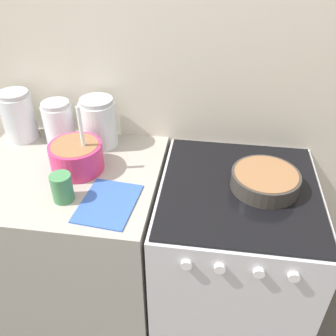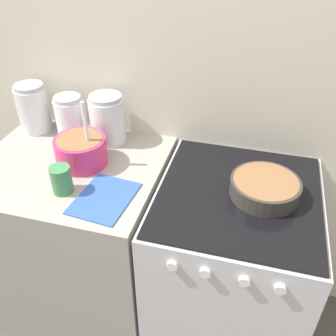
{
  "view_description": "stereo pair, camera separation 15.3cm",
  "coord_description": "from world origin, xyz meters",
  "px_view_note": "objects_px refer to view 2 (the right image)",
  "views": [
    {
      "loc": [
        0.22,
        -0.87,
        1.86
      ],
      "look_at": [
        0.04,
        0.37,
        0.97
      ],
      "focal_mm": 40.0,
      "sensor_mm": 36.0,
      "label": 1
    },
    {
      "loc": [
        0.37,
        -0.83,
        1.86
      ],
      "look_at": [
        0.04,
        0.37,
        0.97
      ],
      "focal_mm": 40.0,
      "sensor_mm": 36.0,
      "label": 2
    }
  ],
  "objects_px": {
    "baking_pan": "(265,187)",
    "storage_jar_left": "(34,111)",
    "storage_jar_middle": "(70,119)",
    "stove": "(228,269)",
    "mixing_bowl": "(81,149)",
    "tin_can": "(61,180)",
    "storage_jar_right": "(108,121)"
  },
  "relations": [
    {
      "from": "baking_pan",
      "to": "storage_jar_left",
      "type": "bearing_deg",
      "value": 168.45
    },
    {
      "from": "storage_jar_left",
      "to": "storage_jar_middle",
      "type": "height_order",
      "value": "storage_jar_left"
    },
    {
      "from": "mixing_bowl",
      "to": "baking_pan",
      "type": "bearing_deg",
      "value": -1.29
    },
    {
      "from": "stove",
      "to": "tin_can",
      "type": "distance_m",
      "value": 0.87
    },
    {
      "from": "stove",
      "to": "storage_jar_right",
      "type": "distance_m",
      "value": 0.9
    },
    {
      "from": "stove",
      "to": "storage_jar_left",
      "type": "height_order",
      "value": "storage_jar_left"
    },
    {
      "from": "stove",
      "to": "storage_jar_middle",
      "type": "height_order",
      "value": "storage_jar_middle"
    },
    {
      "from": "storage_jar_left",
      "to": "storage_jar_right",
      "type": "xyz_separation_m",
      "value": [
        0.39,
        0.0,
        -0.0
      ]
    },
    {
      "from": "storage_jar_left",
      "to": "storage_jar_middle",
      "type": "relative_size",
      "value": 1.18
    },
    {
      "from": "storage_jar_middle",
      "to": "storage_jar_left",
      "type": "bearing_deg",
      "value": -180.0
    },
    {
      "from": "stove",
      "to": "mixing_bowl",
      "type": "height_order",
      "value": "mixing_bowl"
    },
    {
      "from": "stove",
      "to": "storage_jar_middle",
      "type": "xyz_separation_m",
      "value": [
        -0.85,
        0.25,
        0.55
      ]
    },
    {
      "from": "mixing_bowl",
      "to": "storage_jar_left",
      "type": "xyz_separation_m",
      "value": [
        -0.35,
        0.22,
        0.03
      ]
    },
    {
      "from": "mixing_bowl",
      "to": "storage_jar_left",
      "type": "height_order",
      "value": "mixing_bowl"
    },
    {
      "from": "mixing_bowl",
      "to": "storage_jar_left",
      "type": "bearing_deg",
      "value": 148.7
    },
    {
      "from": "storage_jar_right",
      "to": "baking_pan",
      "type": "bearing_deg",
      "value": -17.29
    },
    {
      "from": "storage_jar_right",
      "to": "storage_jar_left",
      "type": "bearing_deg",
      "value": -180.0
    },
    {
      "from": "storage_jar_left",
      "to": "tin_can",
      "type": "height_order",
      "value": "storage_jar_left"
    },
    {
      "from": "mixing_bowl",
      "to": "storage_jar_right",
      "type": "bearing_deg",
      "value": 80.19
    },
    {
      "from": "stove",
      "to": "tin_can",
      "type": "bearing_deg",
      "value": -165.84
    },
    {
      "from": "stove",
      "to": "baking_pan",
      "type": "bearing_deg",
      "value": 8.49
    },
    {
      "from": "stove",
      "to": "storage_jar_left",
      "type": "relative_size",
      "value": 3.85
    },
    {
      "from": "mixing_bowl",
      "to": "tin_can",
      "type": "height_order",
      "value": "mixing_bowl"
    },
    {
      "from": "mixing_bowl",
      "to": "baking_pan",
      "type": "height_order",
      "value": "mixing_bowl"
    },
    {
      "from": "storage_jar_left",
      "to": "tin_can",
      "type": "distance_m",
      "value": 0.56
    },
    {
      "from": "mixing_bowl",
      "to": "storage_jar_middle",
      "type": "height_order",
      "value": "mixing_bowl"
    },
    {
      "from": "baking_pan",
      "to": "tin_can",
      "type": "distance_m",
      "value": 0.79
    },
    {
      "from": "storage_jar_middle",
      "to": "storage_jar_right",
      "type": "relative_size",
      "value": 0.87
    },
    {
      "from": "storage_jar_right",
      "to": "tin_can",
      "type": "relative_size",
      "value": 2.03
    },
    {
      "from": "mixing_bowl",
      "to": "storage_jar_right",
      "type": "relative_size",
      "value": 1.3
    },
    {
      "from": "baking_pan",
      "to": "tin_can",
      "type": "xyz_separation_m",
      "value": [
        -0.77,
        -0.19,
        0.02
      ]
    },
    {
      "from": "baking_pan",
      "to": "storage_jar_left",
      "type": "distance_m",
      "value": 1.17
    }
  ]
}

